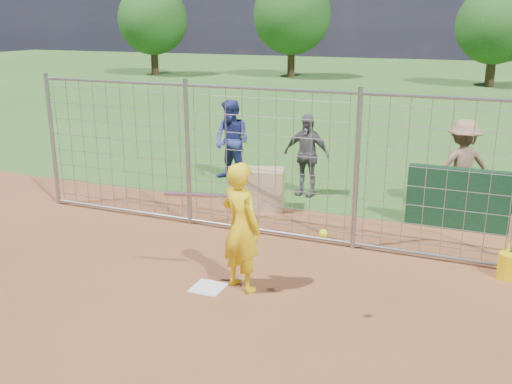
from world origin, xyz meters
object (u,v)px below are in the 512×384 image
at_px(equipment_bin, 263,189).
at_px(bucket_with_bats, 511,262).
at_px(bystander_a, 232,141).
at_px(bystander_c, 461,166).
at_px(batter, 241,227).
at_px(bystander_b, 306,155).

height_order(equipment_bin, bucket_with_bats, bucket_with_bats).
bearing_deg(bystander_a, bystander_c, 10.62).
height_order(batter, equipment_bin, batter).
bearing_deg(bucket_with_bats, bystander_a, 151.31).
bearing_deg(bystander_c, bystander_a, -29.57).
bearing_deg(equipment_bin, bystander_b, 53.50).
xyz_separation_m(batter, bystander_b, (-0.55, 4.56, -0.04)).
xyz_separation_m(bystander_b, bystander_c, (3.06, 0.06, 0.04)).
bearing_deg(bystander_b, bystander_a, 173.59).
height_order(batter, bucket_with_bats, batter).
height_order(batter, bystander_b, batter).
relative_size(batter, bystander_c, 1.00).
xyz_separation_m(bystander_b, equipment_bin, (-0.47, -1.24, -0.46)).
distance_m(batter, equipment_bin, 3.51).
relative_size(batter, bystander_a, 0.97).
bearing_deg(batter, bucket_with_bats, -131.16).
distance_m(equipment_bin, bucket_with_bats, 4.70).
distance_m(bystander_a, bystander_c, 4.97).
distance_m(bystander_b, bystander_c, 3.06).
height_order(batter, bystander_c, same).
bearing_deg(bucket_with_bats, bystander_b, 144.85).
height_order(bystander_a, bystander_b, bystander_a).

